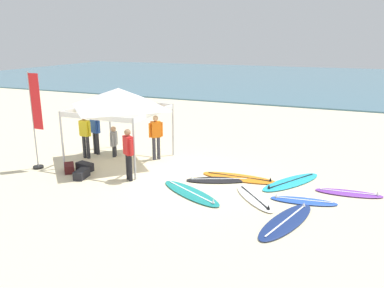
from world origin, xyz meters
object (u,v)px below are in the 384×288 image
at_px(gear_bag_by_pole, 69,168).
at_px(surfboard_navy, 286,221).
at_px(canopy_tent, 119,98).
at_px(gear_bag_near_tent, 85,167).
at_px(person_red, 128,151).
at_px(surfboard_teal, 191,193).
at_px(surfboard_black, 219,180).
at_px(person_yellow, 85,133).
at_px(surfboard_purple, 349,193).
at_px(person_blue, 95,130).
at_px(surfboard_white, 254,198).
at_px(surfboard_cyan, 291,182).
at_px(surfboard_orange, 239,178).
at_px(person_orange, 156,134).
at_px(banner_flag, 36,125).
at_px(surfboard_blue, 303,201).
at_px(gear_bag_on_sand, 82,174).
at_px(person_grey, 114,140).

bearing_deg(gear_bag_by_pole, surfboard_navy, -6.82).
relative_size(canopy_tent, gear_bag_near_tent, 5.04).
bearing_deg(person_red, surfboard_teal, -7.39).
height_order(surfboard_black, person_yellow, person_yellow).
relative_size(surfboard_purple, person_blue, 1.14).
xyz_separation_m(surfboard_white, surfboard_purple, (2.51, 1.45, 0.00)).
xyz_separation_m(canopy_tent, person_yellow, (-1.47, -0.17, -1.40)).
bearing_deg(surfboard_cyan, person_red, -160.32).
height_order(surfboard_cyan, person_blue, person_blue).
distance_m(canopy_tent, person_red, 2.48).
xyz_separation_m(surfboard_navy, person_yellow, (-7.98, 2.43, 0.95)).
relative_size(surfboard_orange, person_orange, 1.47).
distance_m(surfboard_white, banner_flag, 7.79).
distance_m(surfboard_navy, person_orange, 6.41).
height_order(surfboard_purple, person_orange, person_orange).
relative_size(person_orange, gear_bag_near_tent, 2.85).
distance_m(canopy_tent, person_blue, 2.05).
bearing_deg(surfboard_white, canopy_tent, 164.30).
bearing_deg(canopy_tent, surfboard_blue, -9.86).
height_order(surfboard_purple, gear_bag_on_sand, gear_bag_on_sand).
distance_m(surfboard_white, surfboard_black, 1.74).
height_order(surfboard_orange, gear_bag_near_tent, gear_bag_near_tent).
height_order(surfboard_navy, banner_flag, banner_flag).
bearing_deg(gear_bag_near_tent, surfboard_navy, -9.74).
bearing_deg(person_blue, person_orange, 6.33).
xyz_separation_m(surfboard_orange, surfboard_black, (-0.57, -0.45, 0.00)).
bearing_deg(surfboard_blue, person_red, -175.81).
bearing_deg(surfboard_teal, surfboard_white, 10.56).
xyz_separation_m(canopy_tent, surfboard_white, (5.43, -1.53, -2.35)).
height_order(canopy_tent, surfboard_purple, canopy_tent).
xyz_separation_m(canopy_tent, surfboard_navy, (6.51, -2.60, -2.35)).
bearing_deg(canopy_tent, person_orange, 32.49).
height_order(person_orange, banner_flag, banner_flag).
bearing_deg(surfboard_white, person_orange, 152.79).
height_order(surfboard_teal, person_red, person_red).
bearing_deg(person_blue, surfboard_cyan, -1.76).
distance_m(surfboard_orange, surfboard_cyan, 1.66).
bearing_deg(person_orange, surfboard_purple, -6.46).
xyz_separation_m(surfboard_teal, banner_flag, (-5.80, 0.06, 1.54)).
xyz_separation_m(surfboard_teal, gear_bag_near_tent, (-4.22, 0.50, 0.10)).
height_order(surfboard_blue, gear_bag_near_tent, gear_bag_near_tent).
relative_size(canopy_tent, surfboard_orange, 1.20).
xyz_separation_m(person_yellow, gear_bag_by_pole, (0.43, -1.53, -0.85)).
xyz_separation_m(canopy_tent, gear_bag_on_sand, (-0.26, -2.02, -2.25)).
height_order(canopy_tent, surfboard_white, canopy_tent).
bearing_deg(canopy_tent, surfboard_navy, -21.77).
height_order(surfboard_blue, gear_bag_on_sand, gear_bag_on_sand).
bearing_deg(person_red, banner_flag, -176.10).
bearing_deg(person_grey, surfboard_black, -11.73).
xyz_separation_m(surfboard_blue, surfboard_black, (-2.74, 0.64, -0.00)).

